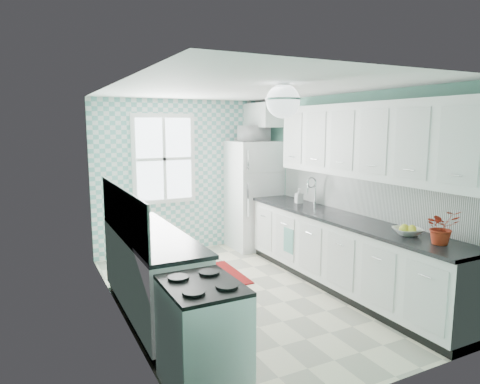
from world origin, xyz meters
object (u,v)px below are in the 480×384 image
sink (305,206)px  fruit_bowl (408,231)px  ceiling_light (283,101)px  stove (203,335)px  fridge (254,195)px  microwave (254,133)px  potted_plant (442,227)px

sink → fruit_bowl: size_ratio=1.83×
ceiling_light → stove: bearing=-147.4°
fridge → sink: fridge is taller
stove → sink: size_ratio=1.62×
ceiling_light → microwave: bearing=67.1°
potted_plant → microwave: 3.72m
fridge → potted_plant: size_ratio=5.29×
fridge → potted_plant: 3.62m
stove → potted_plant: size_ratio=2.51×
stove → potted_plant: bearing=-9.4°
ceiling_light → fridge: size_ratio=0.19×
potted_plant → microwave: (-0.09, 3.62, 0.84)m
fridge → fruit_bowl: 3.21m
sink → microwave: microwave is taller
ceiling_light → fruit_bowl: ceiling_light is taller
stove → sink: bearing=36.2°
microwave → fruit_bowl: bearing=89.4°
ceiling_light → sink: bearing=46.4°
ceiling_light → microwave: size_ratio=0.74×
sink → microwave: size_ratio=1.13×
ceiling_light → microwave: ceiling_light is taller
fruit_bowl → potted_plant: size_ratio=0.85×
ceiling_light → stove: ceiling_light is taller
fridge → microwave: (0.00, 0.00, 1.04)m
ceiling_light → sink: (1.20, 1.26, -1.39)m
sink → potted_plant: 2.26m
fridge → fruit_bowl: bearing=-89.6°
ceiling_light → stove: 2.35m
stove → fruit_bowl: size_ratio=2.96×
potted_plant → microwave: microwave is taller
ceiling_light → fruit_bowl: size_ratio=1.20×
stove → microwave: microwave is taller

